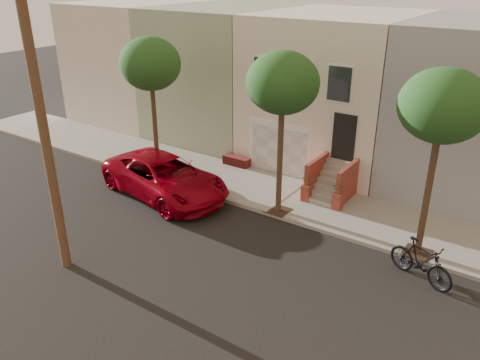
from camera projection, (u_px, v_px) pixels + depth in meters
The scene contains 9 objects.
ground at pixel (198, 249), 16.88m from camera, with size 90.00×90.00×0.00m, color black.
sidewalk at pixel (275, 193), 20.89m from camera, with size 40.00×3.70×0.15m, color gray.
house_row at pixel (337, 86), 23.84m from camera, with size 33.10×11.70×7.00m.
tree_left at pixel (150, 65), 20.51m from camera, with size 2.70×2.57×6.30m.
tree_mid at pixel (283, 84), 17.17m from camera, with size 2.70×2.57×6.30m.
tree_right at pixel (443, 107), 14.34m from camera, with size 2.70×2.57×6.30m.
utility_pole at pixel (433, 216), 8.24m from camera, with size 23.60×1.22×10.00m.
pickup_truck at pixel (165, 177), 20.51m from camera, with size 2.86×6.21×1.73m, color #8D0010.
motorcycle at pixel (421, 261), 14.98m from camera, with size 0.64×2.27×1.36m, color black.
Camera 1 is at (9.36, -11.07, 9.11)m, focal length 35.94 mm.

